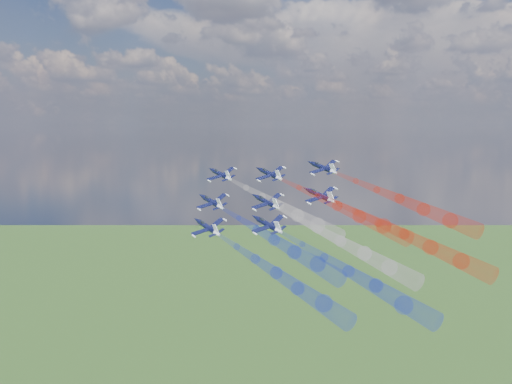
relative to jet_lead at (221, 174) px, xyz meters
The scene contains 16 objects.
jet_lead is the anchor object (origin of this frame).
trail_lead 26.83m from the jet_lead, 24.42° to the right, with size 3.97×43.14×3.97m, color white, non-canonical shape.
jet_inner_left 14.79m from the jet_lead, 69.36° to the right, with size 9.54×11.92×3.18m, color black, non-canonical shape.
trail_inner_left 38.87m from the jet_lead, 39.33° to the right, with size 3.97×43.14×3.97m, color #192FDB, non-canonical shape.
jet_inner_right 15.10m from the jet_lead, ahead, with size 9.54×11.92×3.18m, color black, non-canonical shape.
trail_inner_right 40.31m from the jet_lead, 13.59° to the right, with size 3.97×43.14×3.97m, color red, non-canonical shape.
jet_outer_left 27.80m from the jet_lead, 66.24° to the right, with size 9.54×11.92×3.18m, color black, non-canonical shape.
trail_outer_left 51.20m from the jet_lead, 45.10° to the right, with size 3.97×43.14×3.97m, color #192FDB, non-canonical shape.
jet_center_third 22.71m from the jet_lead, 26.73° to the right, with size 9.54×11.92×3.18m, color black, non-canonical shape.
trail_center_third 49.54m from the jet_lead, 25.48° to the right, with size 3.97×43.14×3.97m, color white, non-canonical shape.
jet_outer_right 29.51m from the jet_lead, 13.84° to the left, with size 9.54×11.92×3.18m, color black, non-canonical shape.
trail_outer_right 52.62m from the jet_lead, ahead, with size 3.97×43.14×3.97m, color red, non-canonical shape.
jet_rear_left 33.47m from the jet_lead, 38.60° to the right, with size 9.54×11.92×3.18m, color black, non-canonical shape.
trail_rear_left 59.85m from the jet_lead, 32.24° to the right, with size 3.97×43.14×3.97m, color #192FDB, non-canonical shape.
jet_rear_right 33.46m from the jet_lead, 10.02° to the right, with size 9.54×11.92×3.18m, color black, non-canonical shape.
trail_rear_right 59.73m from the jet_lead, 16.35° to the right, with size 3.97×43.14×3.97m, color red, non-canonical shape.
Camera 1 is at (72.90, -119.40, 175.26)m, focal length 39.87 mm.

